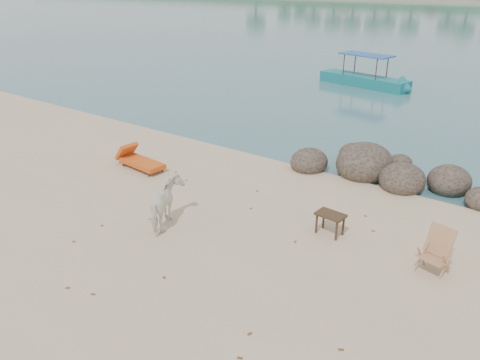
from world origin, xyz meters
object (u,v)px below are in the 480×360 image
object	(u,v)px
cow	(167,205)
lounge_chair	(142,161)
boulders	(381,170)
deck_chair	(435,254)
boat_near	(366,60)
side_table	(330,225)

from	to	relation	value
cow	lounge_chair	world-z (taller)	cow
boulders	deck_chair	bearing A→B (deg)	-57.51
boulders	boat_near	world-z (taller)	boat_near
boulders	side_table	xyz separation A→B (m)	(0.31, -4.38, 0.03)
cow	lounge_chair	distance (m)	4.22
lounge_chair	boat_near	size ratio (longest dim) A/B	0.34
lounge_chair	boat_near	bearing A→B (deg)	92.37
lounge_chair	boat_near	world-z (taller)	boat_near
side_table	deck_chair	bearing A→B (deg)	0.36
lounge_chair	boat_near	xyz separation A→B (m)	(0.76, 17.38, 1.21)
boulders	deck_chair	distance (m)	5.42
side_table	boat_near	distance (m)	18.79
boulders	side_table	bearing A→B (deg)	-85.94
deck_chair	boat_near	size ratio (longest dim) A/B	0.16
boat_near	deck_chair	bearing A→B (deg)	-52.96
boulders	side_table	world-z (taller)	boulders
side_table	lounge_chair	world-z (taller)	lounge_chair
cow	boat_near	world-z (taller)	boat_near
deck_chair	cow	bearing A→B (deg)	-148.44
boulders	boat_near	size ratio (longest dim) A/B	1.04
cow	deck_chair	size ratio (longest dim) A/B	1.46
deck_chair	side_table	bearing A→B (deg)	-169.63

